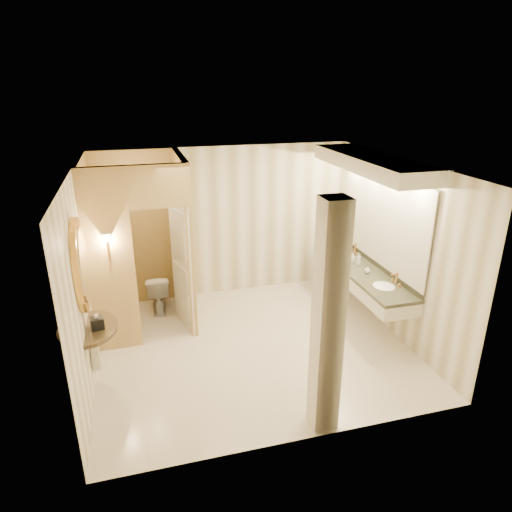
# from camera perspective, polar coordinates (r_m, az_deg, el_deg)

# --- Properties ---
(floor) EXTENTS (4.50, 4.50, 0.00)m
(floor) POSITION_cam_1_polar(r_m,az_deg,el_deg) (7.01, -0.37, -11.13)
(floor) COLOR beige
(floor) RESTS_ON ground
(ceiling) EXTENTS (4.50, 4.50, 0.00)m
(ceiling) POSITION_cam_1_polar(r_m,az_deg,el_deg) (6.01, -0.43, 11.17)
(ceiling) COLOR silver
(ceiling) RESTS_ON wall_back
(wall_back) EXTENTS (4.50, 0.02, 2.70)m
(wall_back) POSITION_cam_1_polar(r_m,az_deg,el_deg) (8.22, -4.00, 4.22)
(wall_back) COLOR silver
(wall_back) RESTS_ON floor
(wall_front) EXTENTS (4.50, 0.02, 2.70)m
(wall_front) POSITION_cam_1_polar(r_m,az_deg,el_deg) (4.68, 6.02, -9.76)
(wall_front) COLOR silver
(wall_front) RESTS_ON floor
(wall_left) EXTENTS (0.02, 4.00, 2.70)m
(wall_left) POSITION_cam_1_polar(r_m,az_deg,el_deg) (6.24, -20.80, -2.84)
(wall_left) COLOR silver
(wall_left) RESTS_ON floor
(wall_right) EXTENTS (0.02, 4.00, 2.70)m
(wall_right) POSITION_cam_1_polar(r_m,az_deg,el_deg) (7.26, 17.03, 0.95)
(wall_right) COLOR silver
(wall_right) RESTS_ON floor
(toilet_closet) EXTENTS (1.50, 1.55, 2.70)m
(toilet_closet) POSITION_cam_1_polar(r_m,az_deg,el_deg) (7.11, -11.18, 1.38)
(toilet_closet) COLOR tan
(toilet_closet) RESTS_ON floor
(wall_sconce) EXTENTS (0.14, 0.14, 0.42)m
(wall_sconce) POSITION_cam_1_polar(r_m,az_deg,el_deg) (6.48, -18.11, 2.01)
(wall_sconce) COLOR #CA8840
(wall_sconce) RESTS_ON toilet_closet
(vanity) EXTENTS (0.75, 2.68, 2.09)m
(vanity) POSITION_cam_1_polar(r_m,az_deg,el_deg) (7.36, 13.86, 3.86)
(vanity) COLOR beige
(vanity) RESTS_ON floor
(console_shelf) EXTENTS (0.90, 0.90, 1.90)m
(console_shelf) POSITION_cam_1_polar(r_m,az_deg,el_deg) (5.90, -20.69, -4.40)
(console_shelf) COLOR black
(console_shelf) RESTS_ON floor
(pillar) EXTENTS (0.28, 0.28, 2.70)m
(pillar) POSITION_cam_1_polar(r_m,az_deg,el_deg) (4.96, 9.00, -8.00)
(pillar) COLOR beige
(pillar) RESTS_ON floor
(tissue_box) EXTENTS (0.17, 0.17, 0.15)m
(tissue_box) POSITION_cam_1_polar(r_m,az_deg,el_deg) (6.00, -19.23, -7.90)
(tissue_box) COLOR black
(tissue_box) RESTS_ON console_shelf
(toilet) EXTENTS (0.40, 0.67, 0.67)m
(toilet) POSITION_cam_1_polar(r_m,az_deg,el_deg) (8.04, -12.19, -4.40)
(toilet) COLOR white
(toilet) RESTS_ON floor
(soap_bottle_a) EXTENTS (0.08, 0.08, 0.14)m
(soap_bottle_a) POSITION_cam_1_polar(r_m,az_deg,el_deg) (7.84, 12.00, -0.21)
(soap_bottle_a) COLOR beige
(soap_bottle_a) RESTS_ON vanity
(soap_bottle_b) EXTENTS (0.11, 0.11, 0.11)m
(soap_bottle_b) POSITION_cam_1_polar(r_m,az_deg,el_deg) (7.44, 13.77, -1.70)
(soap_bottle_b) COLOR silver
(soap_bottle_b) RESTS_ON vanity
(soap_bottle_c) EXTENTS (0.10, 0.10, 0.19)m
(soap_bottle_c) POSITION_cam_1_polar(r_m,az_deg,el_deg) (7.73, 12.70, -0.38)
(soap_bottle_c) COLOR #C6B28C
(soap_bottle_c) RESTS_ON vanity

